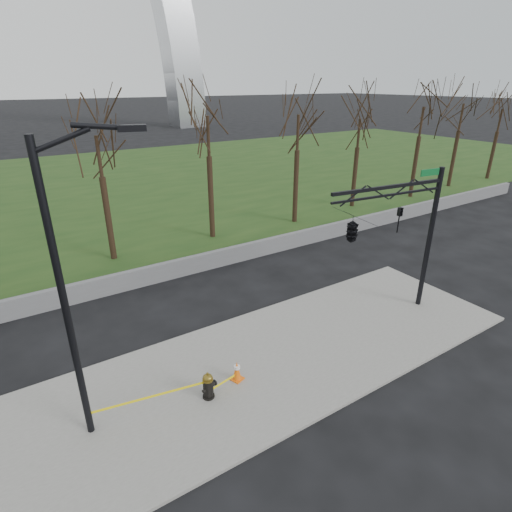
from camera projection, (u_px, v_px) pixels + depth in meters
ground at (282, 356)px, 14.48m from camera, size 500.00×500.00×0.00m
sidewalk at (282, 355)px, 14.46m from camera, size 18.00×6.00×0.10m
grass_strip at (90, 186)px, 37.62m from camera, size 120.00×40.00×0.06m
guardrail at (188, 266)px, 20.47m from camera, size 60.00×0.30×0.90m
tree_row at (254, 170)px, 25.45m from camera, size 59.02×4.00×7.78m
fire_hydrant at (208, 386)px, 12.31m from camera, size 0.57×0.37×0.91m
traffic_cone at (237, 371)px, 13.06m from camera, size 0.45×0.45×0.69m
street_light at (70, 280)px, 9.53m from camera, size 2.35×0.76×8.21m
traffic_signal_mast at (369, 226)px, 14.81m from camera, size 5.07×2.53×6.00m
caution_tape at (171, 393)px, 11.92m from camera, size 4.45×0.61×0.46m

